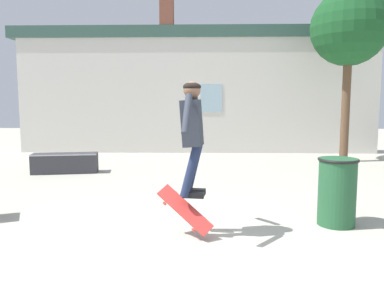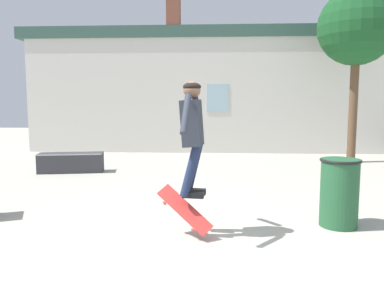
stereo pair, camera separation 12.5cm
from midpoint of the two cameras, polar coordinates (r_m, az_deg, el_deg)
name	(u,v)px [view 1 (the left image)]	position (r m, az deg, el deg)	size (l,w,h in m)	color
ground_plane	(186,257)	(4.24, -1.82, -16.88)	(40.00, 40.00, 0.00)	#B2AD9E
building_backdrop	(197,88)	(12.45, 0.45, 8.57)	(12.36, 0.52, 5.04)	beige
tree_right	(349,29)	(11.45, 22.53, 15.91)	(2.07, 2.07, 4.73)	brown
skate_ledge	(65,163)	(9.41, -19.12, -2.76)	(1.56, 0.72, 0.46)	#38383D
trash_bin	(337,190)	(5.46, 20.62, -6.62)	(0.54, 0.54, 0.92)	#235633
skater	(192,128)	(4.60, -0.76, 2.39)	(0.33, 1.13, 1.42)	#282D38
skateboard_flipping	(185,210)	(4.70, -1.87, -9.97)	(0.72, 0.41, 0.56)	red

